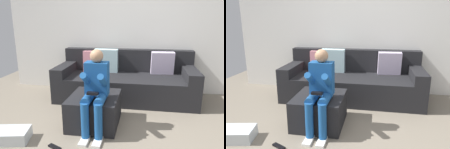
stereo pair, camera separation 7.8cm
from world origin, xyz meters
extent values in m
plane|color=slate|center=(0.00, 0.00, 0.00)|extent=(6.61, 6.61, 0.00)
cube|color=silver|center=(0.00, 2.06, 1.24)|extent=(5.08, 0.10, 2.48)
cube|color=black|center=(-0.13, 1.52, 0.22)|extent=(2.46, 0.98, 0.44)
cube|color=black|center=(-0.13, 1.91, 0.65)|extent=(2.46, 0.20, 0.42)
cube|color=black|center=(-1.24, 1.52, 0.52)|extent=(0.22, 0.98, 0.17)
cube|color=black|center=(0.99, 1.52, 0.52)|extent=(0.22, 0.98, 0.17)
cube|color=pink|center=(-0.75, 1.72, 0.64)|extent=(0.41, 0.19, 0.40)
cube|color=silver|center=(-0.51, 1.73, 0.66)|extent=(0.44, 0.16, 0.45)
cube|color=silver|center=(0.53, 1.74, 0.64)|extent=(0.42, 0.19, 0.42)
cube|color=black|center=(-0.45, 0.48, 0.21)|extent=(0.66, 0.72, 0.42)
cube|color=#194C8C|center=(-0.39, 0.39, 0.69)|extent=(0.30, 0.18, 0.43)
sphere|color=tan|center=(-0.39, 0.39, 0.99)|extent=(0.17, 0.17, 0.17)
cylinder|color=#194C8C|center=(-0.47, 0.23, 0.48)|extent=(0.12, 0.33, 0.12)
cylinder|color=#194C8C|center=(-0.47, 0.07, 0.25)|extent=(0.10, 0.10, 0.45)
cube|color=white|center=(-0.47, 0.01, 0.01)|extent=(0.10, 0.22, 0.03)
cylinder|color=#194C8C|center=(-0.49, 0.27, 0.70)|extent=(0.08, 0.33, 0.26)
cylinder|color=#194C8C|center=(-0.30, 0.23, 0.48)|extent=(0.12, 0.33, 0.12)
cylinder|color=#194C8C|center=(-0.30, 0.07, 0.25)|extent=(0.10, 0.10, 0.45)
cube|color=white|center=(-0.30, 0.01, 0.01)|extent=(0.10, 0.22, 0.03)
cylinder|color=#194C8C|center=(-0.28, 0.26, 0.69)|extent=(0.08, 0.35, 0.28)
cube|color=black|center=(-0.39, 0.15, 0.58)|extent=(0.14, 0.06, 0.03)
cube|color=silver|center=(-1.34, -0.10, 0.07)|extent=(0.45, 0.36, 0.14)
cube|color=black|center=(-0.77, -0.17, 0.01)|extent=(0.18, 0.12, 0.02)
camera|label=1|loc=(0.22, -2.19, 1.46)|focal=34.31mm
camera|label=2|loc=(0.30, -2.18, 1.46)|focal=34.31mm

